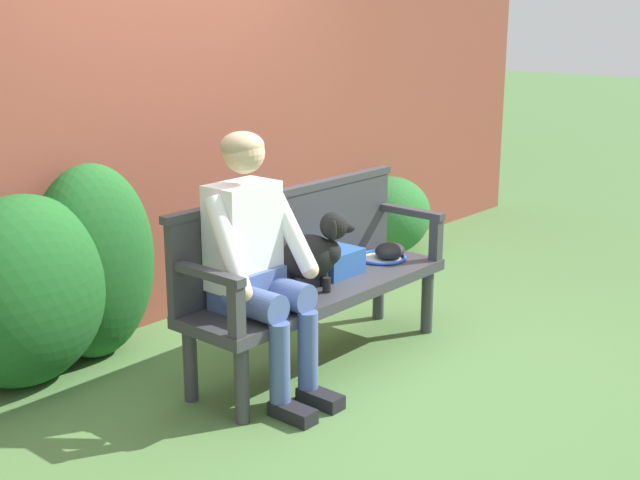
% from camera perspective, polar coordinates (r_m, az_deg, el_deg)
% --- Properties ---
extents(ground_plane, '(40.00, 40.00, 0.00)m').
position_cam_1_polar(ground_plane, '(4.74, 0.00, -8.12)').
color(ground_plane, '#4C753D').
extents(brick_garden_fence, '(8.00, 0.30, 2.23)m').
position_cam_1_polar(brick_garden_fence, '(5.37, -10.80, 6.77)').
color(brick_garden_fence, brown).
rests_on(brick_garden_fence, ground).
extents(hedge_bush_mid_left, '(0.73, 0.48, 1.08)m').
position_cam_1_polar(hedge_bush_mid_left, '(4.81, -14.78, -1.44)').
color(hedge_bush_mid_left, '#1E5B23').
rests_on(hedge_bush_mid_left, ground).
extents(hedge_bush_far_right, '(0.93, 0.61, 0.99)m').
position_cam_1_polar(hedge_bush_far_right, '(4.57, -19.06, -3.27)').
color(hedge_bush_far_right, '#1E5B23').
rests_on(hedge_bush_far_right, ground).
extents(hedge_bush_mid_right, '(0.73, 0.61, 0.61)m').
position_cam_1_polar(hedge_bush_mid_right, '(6.70, 4.57, 1.61)').
color(hedge_bush_mid_right, '#286B2D').
rests_on(hedge_bush_mid_right, ground).
extents(garden_bench, '(1.69, 0.48, 0.44)m').
position_cam_1_polar(garden_bench, '(4.60, 0.00, -3.72)').
color(garden_bench, '#38383D').
rests_on(garden_bench, ground).
extents(bench_backrest, '(1.73, 0.06, 0.50)m').
position_cam_1_polar(bench_backrest, '(4.65, -1.96, 0.50)').
color(bench_backrest, '#38383D').
rests_on(bench_backrest, garden_bench).
extents(bench_armrest_left_end, '(0.06, 0.48, 0.28)m').
position_cam_1_polar(bench_armrest_left_end, '(3.92, -6.75, -3.27)').
color(bench_armrest_left_end, '#38383D').
rests_on(bench_armrest_left_end, garden_bench).
extents(bench_armrest_right_end, '(0.06, 0.48, 0.28)m').
position_cam_1_polar(bench_armrest_right_end, '(5.09, 6.65, 1.10)').
color(bench_armrest_right_end, '#38383D').
rests_on(bench_armrest_right_end, garden_bench).
extents(person_seated, '(0.56, 0.64, 1.31)m').
position_cam_1_polar(person_seated, '(4.15, -4.33, -1.06)').
color(person_seated, black).
rests_on(person_seated, ground).
extents(dog_on_bench, '(0.38, 0.36, 0.42)m').
position_cam_1_polar(dog_on_bench, '(4.46, -0.32, -0.75)').
color(dog_on_bench, black).
rests_on(dog_on_bench, garden_bench).
extents(tennis_racket, '(0.45, 0.55, 0.03)m').
position_cam_1_polar(tennis_racket, '(5.06, 3.80, -1.15)').
color(tennis_racket, blue).
rests_on(tennis_racket, garden_bench).
extents(baseball_glove, '(0.26, 0.23, 0.09)m').
position_cam_1_polar(baseball_glove, '(5.08, 4.65, -0.71)').
color(baseball_glove, black).
rests_on(baseball_glove, garden_bench).
extents(sports_bag, '(0.28, 0.20, 0.14)m').
position_cam_1_polar(sports_bag, '(4.75, 1.08, -1.48)').
color(sports_bag, '#2856A3').
rests_on(sports_bag, garden_bench).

